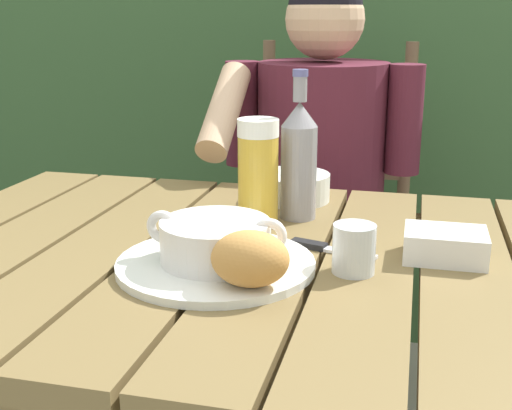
{
  "coord_description": "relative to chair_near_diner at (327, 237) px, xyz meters",
  "views": [
    {
      "loc": [
        0.2,
        -0.94,
        1.12
      ],
      "look_at": [
        -0.04,
        0.03,
        0.83
      ],
      "focal_mm": 46.55,
      "sensor_mm": 36.0,
      "label": 1
    }
  ],
  "objects": [
    {
      "name": "diner_bowl",
      "position": [
        -0.0,
        -0.54,
        0.29
      ],
      "size": [
        0.14,
        0.14,
        0.05
      ],
      "color": "white",
      "rests_on": "dining_table"
    },
    {
      "name": "butter_tub",
      "position": [
        0.28,
        -0.81,
        0.28
      ],
      "size": [
        0.12,
        0.09,
        0.05
      ],
      "color": "white",
      "rests_on": "dining_table"
    },
    {
      "name": "water_glass_small",
      "position": [
        0.15,
        -0.9,
        0.3
      ],
      "size": [
        0.06,
        0.06,
        0.07
      ],
      "color": "silver",
      "rests_on": "dining_table"
    },
    {
      "name": "hedge_backdrop",
      "position": [
        -0.1,
        0.72,
        0.47
      ],
      "size": [
        3.4,
        0.98,
        1.9
      ],
      "color": "#355630",
      "rests_on": "ground_plane"
    },
    {
      "name": "beer_glass",
      "position": [
        -0.03,
        -0.71,
        0.35
      ],
      "size": [
        0.07,
        0.07,
        0.19
      ],
      "color": "gold",
      "rests_on": "dining_table"
    },
    {
      "name": "chair_near_diner",
      "position": [
        0.0,
        0.0,
        0.0
      ],
      "size": [
        0.44,
        0.44,
        1.04
      ],
      "color": "brown",
      "rests_on": "ground_plane"
    },
    {
      "name": "serving_plate",
      "position": [
        -0.04,
        -0.93,
        0.27
      ],
      "size": [
        0.29,
        0.29,
        0.01
      ],
      "color": "white",
      "rests_on": "dining_table"
    },
    {
      "name": "table_knife",
      "position": [
        0.1,
        -0.82,
        0.26
      ],
      "size": [
        0.14,
        0.06,
        0.01
      ],
      "color": "silver",
      "rests_on": "dining_table"
    },
    {
      "name": "dining_table",
      "position": [
        0.03,
        -0.85,
        0.16
      ],
      "size": [
        1.27,
        0.83,
        0.76
      ],
      "color": "brown",
      "rests_on": "ground_plane"
    },
    {
      "name": "soup_bowl",
      "position": [
        -0.04,
        -0.93,
        0.3
      ],
      "size": [
        0.21,
        0.16,
        0.07
      ],
      "color": "white",
      "rests_on": "serving_plate"
    },
    {
      "name": "beer_bottle",
      "position": [
        0.03,
        -0.65,
        0.37
      ],
      "size": [
        0.06,
        0.06,
        0.27
      ],
      "color": "gray",
      "rests_on": "dining_table"
    },
    {
      "name": "person_eating",
      "position": [
        -0.0,
        -0.2,
        0.21
      ],
      "size": [
        0.48,
        0.47,
        1.21
      ],
      "color": "#521C2B",
      "rests_on": "ground_plane"
    },
    {
      "name": "bread_roll",
      "position": [
        0.03,
        -1.01,
        0.31
      ],
      "size": [
        0.11,
        0.09,
        0.08
      ],
      "color": "#C98C46",
      "rests_on": "serving_plate"
    }
  ]
}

